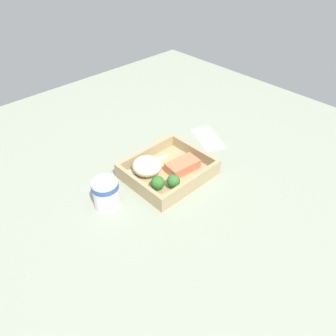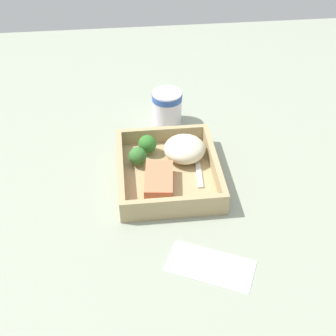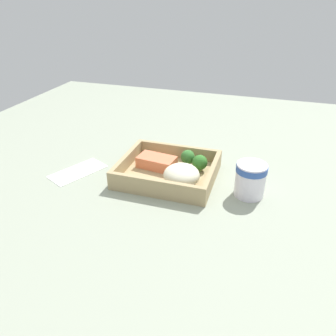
# 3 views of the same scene
# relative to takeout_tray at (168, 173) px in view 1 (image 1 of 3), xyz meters

# --- Properties ---
(ground_plane) EXTENTS (1.60, 1.60, 0.02)m
(ground_plane) POSITION_rel_takeout_tray_xyz_m (0.00, 0.00, -0.02)
(ground_plane) COLOR gray
(takeout_tray) EXTENTS (0.25, 0.21, 0.01)m
(takeout_tray) POSITION_rel_takeout_tray_xyz_m (0.00, 0.00, 0.00)
(takeout_tray) COLOR tan
(takeout_tray) RESTS_ON ground_plane
(tray_rim) EXTENTS (0.25, 0.21, 0.04)m
(tray_rim) POSITION_rel_takeout_tray_xyz_m (0.00, 0.00, 0.02)
(tray_rim) COLOR tan
(tray_rim) RESTS_ON takeout_tray
(salmon_fillet) EXTENTS (0.11, 0.07, 0.03)m
(salmon_fillet) POSITION_rel_takeout_tray_xyz_m (-0.04, 0.02, 0.02)
(salmon_fillet) COLOR #DE744D
(salmon_fillet) RESTS_ON takeout_tray
(mashed_potatoes) EXTENTS (0.09, 0.09, 0.05)m
(mashed_potatoes) POSITION_rel_takeout_tray_xyz_m (0.05, -0.04, 0.03)
(mashed_potatoes) COLOR beige
(mashed_potatoes) RESTS_ON takeout_tray
(broccoli_floret_1) EXTENTS (0.04, 0.04, 0.04)m
(broccoli_floret_1) POSITION_rel_takeout_tray_xyz_m (0.04, 0.06, 0.03)
(broccoli_floret_1) COLOR #7A9F54
(broccoli_floret_1) RESTS_ON takeout_tray
(broccoli_floret_2) EXTENTS (0.04, 0.04, 0.04)m
(broccoli_floret_2) POSITION_rel_takeout_tray_xyz_m (0.08, 0.04, 0.03)
(broccoli_floret_2) COLOR #8AA465
(broccoli_floret_2) RESTS_ON takeout_tray
(fork) EXTENTS (0.16, 0.03, 0.00)m
(fork) POSITION_rel_takeout_tray_xyz_m (0.04, -0.07, 0.01)
(fork) COLOR silver
(fork) RESTS_ON takeout_tray
(paper_cup) EXTENTS (0.07, 0.07, 0.08)m
(paper_cup) POSITION_rel_takeout_tray_xyz_m (0.21, -0.02, 0.04)
(paper_cup) COLOR white
(paper_cup) RESTS_ON ground_plane
(receipt_slip) EXTENTS (0.13, 0.17, 0.00)m
(receipt_slip) POSITION_rel_takeout_tray_xyz_m (-0.24, -0.05, -0.00)
(receipt_slip) COLOR white
(receipt_slip) RESTS_ON ground_plane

